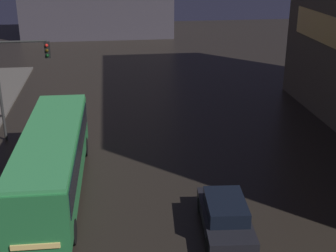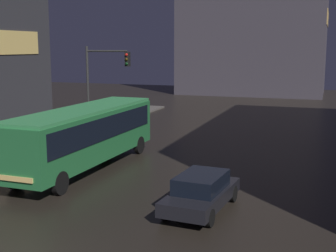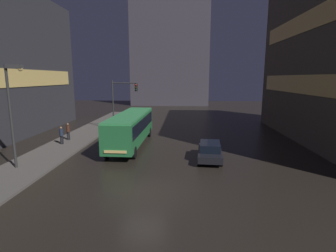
{
  "view_description": "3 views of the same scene",
  "coord_description": "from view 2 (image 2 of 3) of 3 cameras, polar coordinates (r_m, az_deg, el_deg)",
  "views": [
    {
      "loc": [
        0.01,
        -9.35,
        10.84
      ],
      "look_at": [
        2.62,
        11.04,
        2.76
      ],
      "focal_mm": 50.0,
      "sensor_mm": 36.0,
      "label": 1
    },
    {
      "loc": [
        8.66,
        -9.98,
        6.07
      ],
      "look_at": [
        1.62,
        10.29,
        2.42
      ],
      "focal_mm": 50.0,
      "sensor_mm": 36.0,
      "label": 2
    },
    {
      "loc": [
        2.2,
        -13.82,
        6.4
      ],
      "look_at": [
        0.73,
        10.98,
        1.82
      ],
      "focal_mm": 28.0,
      "sensor_mm": 36.0,
      "label": 3
    }
  ],
  "objects": [
    {
      "name": "bus_near",
      "position": [
        23.58,
        -10.08,
        -0.68
      ],
      "size": [
        2.73,
        10.99,
        3.08
      ],
      "rotation": [
        0.0,
        0.0,
        3.12
      ],
      "color": "#236B38",
      "rests_on": "ground"
    },
    {
      "name": "car_taxi",
      "position": [
        17.67,
        4.07,
        -7.98
      ],
      "size": [
        2.14,
        4.41,
        1.4
      ],
      "rotation": [
        0.0,
        0.0,
        3.06
      ],
      "color": "black",
      "rests_on": "ground"
    },
    {
      "name": "traffic_light_main",
      "position": [
        30.35,
        -8.04,
        5.87
      ],
      "size": [
        3.07,
        0.35,
        6.09
      ],
      "color": "#2D2D2D",
      "rests_on": "ground"
    }
  ]
}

